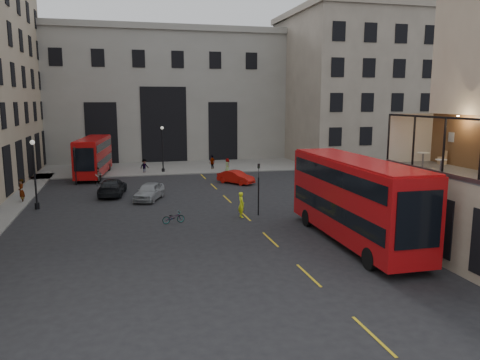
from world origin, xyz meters
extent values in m
plane|color=black|center=(0.00, 0.00, 0.00)|extent=(140.00, 140.00, 0.00)
cube|color=black|center=(4.98, 0.00, 2.00)|extent=(0.08, 9.20, 3.00)
cube|color=beige|center=(6.50, 5.00, 6.05)|extent=(3.00, 0.04, 2.90)
cube|color=black|center=(6.50, 0.00, 7.50)|extent=(3.00, 10.00, 0.04)
cube|color=slate|center=(5.00, 0.00, 4.70)|extent=(0.12, 10.00, 0.18)
cube|color=black|center=(5.00, 0.00, 7.45)|extent=(0.12, 10.00, 0.10)
cube|color=beige|center=(7.92, 3.20, 6.20)|extent=(0.04, 0.45, 0.55)
cylinder|color=#FFD899|center=(7.30, 2.00, 7.45)|extent=(0.12, 0.12, 0.05)
cube|color=tan|center=(6.50, 0.00, 2.25)|extent=(3.00, 11.00, 4.50)
cube|color=slate|center=(6.50, 0.00, 4.55)|extent=(3.00, 10.00, 0.10)
cube|color=gray|center=(-5.00, 48.00, 9.00)|extent=(34.00, 10.00, 18.00)
cube|color=gray|center=(-5.00, 48.00, 17.60)|extent=(35.00, 10.60, 0.80)
cube|color=black|center=(-5.00, 42.96, 5.00)|extent=(6.00, 0.12, 10.00)
cube|color=black|center=(-13.00, 42.96, 4.00)|extent=(4.00, 0.12, 8.00)
cube|color=black|center=(3.00, 42.96, 4.00)|extent=(4.00, 0.12, 8.00)
cube|color=#A09381|center=(20.00, 40.00, 10.00)|extent=(16.00, 18.00, 20.00)
cube|color=#A09381|center=(20.00, 40.00, 19.60)|extent=(16.60, 18.60, 0.80)
cube|color=slate|center=(-6.00, 38.00, 0.06)|extent=(40.00, 12.00, 0.12)
cylinder|color=black|center=(-1.00, 12.00, 1.40)|extent=(0.10, 0.10, 2.80)
imported|color=black|center=(-1.00, 12.00, 3.30)|extent=(0.16, 0.20, 1.00)
cylinder|color=black|center=(-15.00, 28.00, 1.40)|extent=(0.10, 0.10, 2.80)
imported|color=black|center=(-15.00, 28.00, 3.30)|extent=(0.16, 0.20, 1.00)
cylinder|color=black|center=(-17.00, 18.00, 2.50)|extent=(0.14, 0.14, 5.00)
cylinder|color=black|center=(-17.00, 18.00, 0.25)|extent=(0.36, 0.36, 0.50)
sphere|color=silver|center=(-17.00, 18.00, 5.15)|extent=(0.36, 0.36, 0.36)
cylinder|color=black|center=(-6.00, 34.00, 2.50)|extent=(0.14, 0.14, 5.00)
cylinder|color=black|center=(-6.00, 34.00, 0.25)|extent=(0.36, 0.36, 0.50)
sphere|color=silver|center=(-6.00, 34.00, 5.15)|extent=(0.36, 0.36, 0.36)
cube|color=#AC0B0E|center=(2.55, 4.33, 2.65)|extent=(2.94, 12.45, 4.40)
cube|color=black|center=(2.55, 4.33, 2.03)|extent=(2.98, 11.77, 0.90)
cube|color=black|center=(2.55, 4.33, 4.01)|extent=(2.98, 11.77, 0.90)
cube|color=#AC0B0E|center=(2.55, 4.33, 4.89)|extent=(2.83, 12.20, 0.14)
cylinder|color=black|center=(1.30, 8.31, 0.56)|extent=(0.33, 1.13, 1.13)
cylinder|color=black|center=(3.88, 8.29, 0.56)|extent=(0.33, 1.13, 1.13)
cylinder|color=black|center=(1.22, -0.01, 0.56)|extent=(0.33, 1.13, 1.13)
cylinder|color=black|center=(3.80, -0.03, 0.56)|extent=(0.33, 1.13, 1.13)
cube|color=#B00C0C|center=(-13.56, 33.36, 2.26)|extent=(3.62, 10.78, 3.75)
cube|color=black|center=(-13.56, 33.36, 1.73)|extent=(3.59, 10.21, 0.77)
cube|color=black|center=(-13.56, 33.36, 3.41)|extent=(3.59, 10.21, 0.77)
cube|color=#B00C0C|center=(-13.56, 33.36, 4.16)|extent=(3.50, 10.56, 0.12)
cylinder|color=black|center=(-14.24, 36.84, 0.48)|extent=(0.38, 0.99, 0.96)
cylinder|color=black|center=(-12.09, 36.59, 0.48)|extent=(0.38, 0.99, 0.96)
cylinder|color=black|center=(-15.07, 29.81, 0.48)|extent=(0.38, 0.99, 0.96)
cylinder|color=black|center=(-12.92, 29.56, 0.48)|extent=(0.38, 0.99, 0.96)
imported|color=#93969A|center=(-8.41, 19.31, 0.73)|extent=(3.18, 4.64, 1.47)
imported|color=#B1110A|center=(0.47, 25.06, 0.65)|extent=(3.51, 3.95, 1.30)
imported|color=black|center=(-11.45, 22.08, 0.73)|extent=(2.68, 5.26, 1.46)
imported|color=gray|center=(-7.25, 11.24, 0.40)|extent=(1.61, 0.79, 0.81)
imported|color=#E8FE1A|center=(-2.35, 11.72, 0.92)|extent=(0.48, 0.70, 1.84)
imported|color=gray|center=(-12.90, 28.16, 0.84)|extent=(1.00, 0.90, 1.68)
imported|color=gray|center=(-8.11, 33.92, 0.83)|extent=(1.23, 1.07, 1.65)
imported|color=gray|center=(-0.09, 34.77, 0.87)|extent=(1.05, 0.99, 1.75)
imported|color=gray|center=(1.33, 32.82, 0.79)|extent=(0.73, 0.89, 1.58)
imported|color=gray|center=(-18.56, 20.60, 0.99)|extent=(0.59, 0.79, 1.98)
cylinder|color=silver|center=(5.36, 0.60, 5.30)|extent=(0.57, 0.57, 0.04)
cylinder|color=slate|center=(5.36, 0.60, 4.95)|extent=(0.08, 0.08, 0.67)
cylinder|color=slate|center=(5.36, 0.60, 4.61)|extent=(0.42, 0.42, 0.03)
cylinder|color=silver|center=(5.78, 2.67, 5.41)|extent=(0.67, 0.67, 0.04)
cylinder|color=slate|center=(5.78, 2.67, 5.01)|extent=(0.09, 0.09, 0.78)
cylinder|color=slate|center=(5.78, 2.67, 4.62)|extent=(0.49, 0.49, 0.03)
cube|color=tan|center=(7.65, 3.50, 4.81)|extent=(0.47, 0.47, 0.42)
cube|color=tan|center=(7.82, 3.47, 5.21)|extent=(0.12, 0.39, 0.37)
camera|label=1|loc=(-10.38, -19.87, 8.32)|focal=35.00mm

